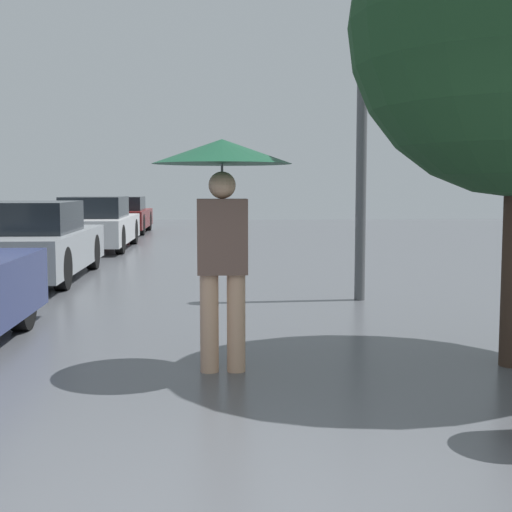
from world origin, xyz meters
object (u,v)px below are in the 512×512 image
at_px(parked_car_third, 97,224).
at_px(parked_car_farthest, 121,216).
at_px(street_lamp, 362,92).
at_px(pedestrian, 222,185).
at_px(parked_car_second, 30,243).

distance_m(parked_car_third, parked_car_farthest, 6.13).
height_order(parked_car_farthest, street_lamp, street_lamp).
xyz_separation_m(parked_car_third, street_lamp, (4.74, -8.18, 2.14)).
distance_m(pedestrian, parked_car_farthest, 18.18).
relative_size(pedestrian, street_lamp, 0.41).
height_order(pedestrian, parked_car_second, pedestrian).
relative_size(pedestrian, parked_car_third, 0.41).
distance_m(parked_car_farthest, street_lamp, 15.29).
xyz_separation_m(parked_car_second, parked_car_farthest, (0.01, 11.84, -0.02)).
relative_size(parked_car_third, parked_car_farthest, 1.12).
relative_size(parked_car_second, parked_car_farthest, 1.07).
xyz_separation_m(parked_car_second, street_lamp, (4.92, -2.47, 2.14)).
xyz_separation_m(pedestrian, parked_car_farthest, (-3.02, 17.91, -0.95)).
bearing_deg(parked_car_third, pedestrian, -76.36).
height_order(parked_car_second, parked_car_third, parked_car_third).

